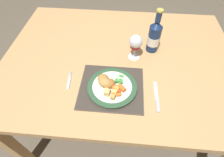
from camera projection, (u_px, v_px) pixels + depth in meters
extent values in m
plane|color=brown|center=(117.00, 114.00, 1.62)|extent=(6.00, 6.00, 0.00)
cube|color=tan|center=(120.00, 58.00, 1.07)|extent=(1.40, 1.03, 0.04)
cube|color=tan|center=(11.00, 145.00, 1.10)|extent=(0.06, 0.06, 0.70)
cube|color=tan|center=(55.00, 49.00, 1.68)|extent=(0.06, 0.06, 0.70)
cube|color=tan|center=(191.00, 57.00, 1.61)|extent=(0.06, 0.06, 0.70)
cube|color=brown|center=(111.00, 88.00, 0.90)|extent=(0.33, 0.29, 0.01)
cube|color=#3C352E|center=(111.00, 87.00, 0.90)|extent=(0.32, 0.29, 0.00)
cylinder|color=white|center=(112.00, 88.00, 0.89)|extent=(0.20, 0.20, 0.01)
cylinder|color=#2D5638|center=(112.00, 87.00, 0.88)|extent=(0.25, 0.25, 0.01)
cylinder|color=white|center=(112.00, 86.00, 0.88)|extent=(0.20, 0.20, 0.00)
ellipsoid|color=tan|center=(105.00, 82.00, 0.86)|extent=(0.08, 0.08, 0.04)
ellipsoid|color=#A87033|center=(109.00, 83.00, 0.86)|extent=(0.08, 0.08, 0.04)
ellipsoid|color=#B77F3D|center=(103.00, 79.00, 0.88)|extent=(0.08, 0.08, 0.04)
cube|color=#4CA84C|center=(121.00, 76.00, 0.91)|extent=(0.02, 0.01, 0.01)
cube|color=#4CA84C|center=(117.00, 87.00, 0.86)|extent=(0.02, 0.02, 0.01)
cube|color=#338438|center=(117.00, 81.00, 0.89)|extent=(0.02, 0.02, 0.01)
cube|color=green|center=(121.00, 81.00, 0.88)|extent=(0.02, 0.03, 0.01)
cube|color=green|center=(119.00, 82.00, 0.89)|extent=(0.03, 0.03, 0.01)
cube|color=#4CA84C|center=(119.00, 81.00, 0.89)|extent=(0.02, 0.03, 0.01)
cube|color=#4CA84C|center=(121.00, 82.00, 0.89)|extent=(0.02, 0.02, 0.01)
cube|color=#4CA84C|center=(117.00, 80.00, 0.88)|extent=(0.02, 0.03, 0.01)
cylinder|color=orange|center=(122.00, 88.00, 0.86)|extent=(0.05, 0.05, 0.02)
cylinder|color=orange|center=(112.00, 86.00, 0.87)|extent=(0.04, 0.02, 0.02)
cylinder|color=orange|center=(116.00, 95.00, 0.83)|extent=(0.05, 0.02, 0.02)
cylinder|color=orange|center=(115.00, 89.00, 0.85)|extent=(0.05, 0.04, 0.02)
cylinder|color=#CC5119|center=(116.00, 89.00, 0.85)|extent=(0.05, 0.04, 0.02)
cube|color=silver|center=(69.00, 83.00, 0.92)|extent=(0.02, 0.08, 0.01)
cube|color=silver|center=(70.00, 76.00, 0.95)|extent=(0.01, 0.02, 0.01)
cube|color=silver|center=(72.00, 73.00, 0.96)|extent=(0.00, 0.02, 0.00)
cube|color=silver|center=(71.00, 73.00, 0.96)|extent=(0.00, 0.02, 0.00)
cube|color=silver|center=(70.00, 73.00, 0.96)|extent=(0.00, 0.02, 0.00)
cube|color=silver|center=(70.00, 73.00, 0.96)|extent=(0.00, 0.02, 0.00)
cube|color=silver|center=(156.00, 91.00, 0.89)|extent=(0.02, 0.11, 0.00)
cube|color=#B2B2B7|center=(158.00, 106.00, 0.83)|extent=(0.02, 0.07, 0.01)
cylinder|color=silver|center=(134.00, 57.00, 1.05)|extent=(0.07, 0.07, 0.00)
cylinder|color=silver|center=(134.00, 52.00, 1.02)|extent=(0.01, 0.01, 0.07)
ellipsoid|color=silver|center=(136.00, 41.00, 0.96)|extent=(0.07, 0.07, 0.08)
cylinder|color=maroon|center=(135.00, 44.00, 0.97)|extent=(0.06, 0.06, 0.03)
cylinder|color=navy|center=(154.00, 39.00, 1.03)|extent=(0.07, 0.07, 0.16)
cone|color=navy|center=(157.00, 24.00, 0.95)|extent=(0.07, 0.07, 0.03)
cylinder|color=navy|center=(159.00, 17.00, 0.92)|extent=(0.03, 0.03, 0.06)
cylinder|color=#BFB74C|center=(160.00, 11.00, 0.89)|extent=(0.04, 0.04, 0.01)
cylinder|color=white|center=(153.00, 40.00, 1.03)|extent=(0.07, 0.07, 0.06)
cube|color=#E5BC66|center=(107.00, 93.00, 0.83)|extent=(0.03, 0.03, 0.03)
cube|color=gold|center=(107.00, 88.00, 0.86)|extent=(0.02, 0.02, 0.02)
cube|color=gold|center=(113.00, 97.00, 0.82)|extent=(0.02, 0.03, 0.02)
cube|color=gold|center=(116.00, 89.00, 0.85)|extent=(0.03, 0.03, 0.02)
cube|color=#E5BC66|center=(114.00, 92.00, 0.84)|extent=(0.03, 0.03, 0.02)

